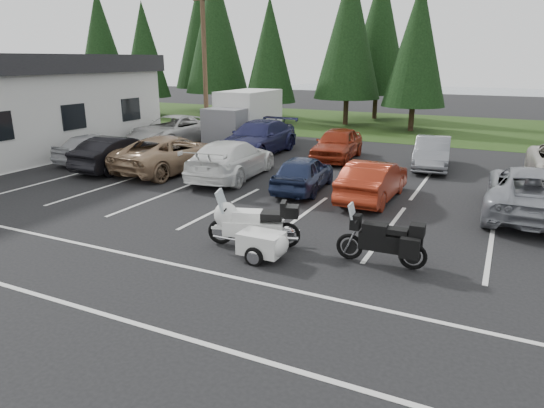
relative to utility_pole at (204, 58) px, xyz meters
The scene contains 28 objects.
ground 16.31m from the utility_pole, 50.19° to the right, with size 120.00×120.00×0.00m, color black.
grass_strip 16.31m from the utility_pole, 50.19° to the left, with size 80.00×16.00×0.01m, color #203611.
lake_water 45.47m from the utility_pole, 71.97° to the left, with size 70.00×50.00×0.02m, color gray.
utility_pole is the anchor object (origin of this frame).
box_truck 3.85m from the utility_pole, 14.04° to the left, with size 2.40×5.60×2.90m, color silver, non-canonical shape.
stall_markings 14.90m from the utility_pole, 45.00° to the right, with size 32.00×16.00×0.01m, color silver.
conifer_0 20.90m from the utility_pole, 149.74° to the left, with size 4.58×4.58×10.66m.
conifer_1 15.14m from the utility_pole, 142.52° to the left, with size 3.96×3.96×9.22m.
conifer_2 12.56m from the utility_pole, 119.05° to the left, with size 5.10×5.10×11.89m.
conifer_3 9.43m from the utility_pole, 93.04° to the left, with size 3.87×3.87×9.02m.
conifer_4 12.13m from the utility_pole, 65.36° to the left, with size 4.80×4.80×11.17m.
conifer_5 13.89m from the utility_pole, 43.83° to the left, with size 4.14×4.14×9.63m.
conifer_back_a 18.20m from the utility_pole, 123.69° to the left, with size 5.28×5.28×12.30m.
conifer_back_b 16.75m from the utility_pole, 68.84° to the left, with size 4.97×4.97×11.58m.
car_near_0 8.47m from the utility_pole, 100.54° to the right, with size 1.67×4.15×1.41m, color silver.
car_near_1 9.06m from the utility_pole, 84.77° to the right, with size 1.56×4.48×1.47m, color black.
car_near_2 8.86m from the utility_pole, 67.75° to the right, with size 2.56×5.56×1.54m, color #937455.
car_near_3 10.23m from the utility_pole, 50.73° to the right, with size 2.16×5.32×1.54m, color white.
car_near_4 12.88m from the utility_pole, 40.09° to the right, with size 1.56×3.88×1.32m, color #1B2545.
car_near_5 14.96m from the utility_pole, 33.69° to the right, with size 1.46×4.18×1.38m, color maroon.
car_near_6 18.85m from the utility_pole, 24.17° to the right, with size 2.53×5.49×1.52m, color gray.
car_far_0 4.45m from the utility_pole, 117.71° to the right, with size 2.70×5.85×1.63m, color silver.
car_far_1 6.43m from the utility_pole, 26.67° to the right, with size 2.34×5.74×1.67m, color #1C1E47.
car_far_2 9.66m from the utility_pole, 12.00° to the right, with size 1.79×4.45×1.52m, color maroon.
car_far_3 13.77m from the utility_pole, ahead, with size 1.45×4.16×1.37m, color slate.
touring_motorcycle 17.53m from the utility_pole, 52.79° to the right, with size 2.68×0.82×1.48m, color white, non-canonical shape.
cargo_trailer 18.53m from the utility_pole, 52.66° to the right, with size 1.52×0.85×0.70m, color white, non-canonical shape.
adventure_motorcycle 19.44m from the utility_pole, 44.50° to the right, with size 2.36×0.82×1.44m, color black, non-canonical shape.
Camera 1 is at (5.92, -12.01, 4.68)m, focal length 32.00 mm.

